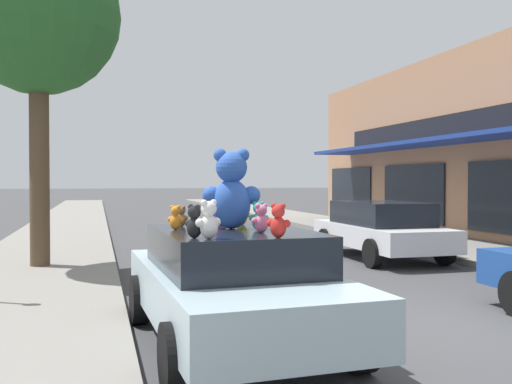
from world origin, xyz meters
TOP-DOWN VIEW (x-y plane):
  - ground_plane at (0.00, 0.00)m, footprint 260.00×260.00m
  - plush_art_car at (-2.54, -0.01)m, footprint 2.13×4.20m
  - teddy_bear_giant at (-2.52, 0.11)m, footprint 0.70×0.46m
  - teddy_bear_white at (-2.99, -0.95)m, footprint 0.28×0.21m
  - teddy_bear_red at (-2.32, -1.02)m, footprint 0.24×0.22m
  - teddy_bear_pink at (-2.33, -0.46)m, footprint 0.24×0.16m
  - teddy_bear_teal at (-2.28, -0.19)m, footprint 0.23×0.21m
  - teddy_bear_orange at (-3.16, 0.15)m, footprint 0.20×0.17m
  - teddy_bear_purple at (-2.54, 0.59)m, footprint 0.27×0.22m
  - teddy_bear_black at (-3.11, -0.84)m, footprint 0.21×0.23m
  - teddy_bear_yellow at (-2.26, 0.67)m, footprint 0.21×0.19m
  - teddy_bear_brown at (-3.02, 0.60)m, footprint 0.16×0.18m
  - parked_car_far_center at (2.46, 5.93)m, footprint 1.93×4.13m
  - street_tree at (-5.11, 5.83)m, footprint 3.20×3.20m

SIDE VIEW (x-z plane):
  - ground_plane at x=0.00m, z-range 0.00..0.00m
  - plush_art_car at x=-2.54m, z-range 0.05..1.35m
  - parked_car_far_center at x=2.46m, z-range 0.05..1.40m
  - teddy_bear_brown at x=-3.02m, z-range 1.29..1.54m
  - teddy_bear_orange at x=-3.16m, z-range 1.29..1.57m
  - teddy_bear_yellow at x=-2.26m, z-range 1.29..1.59m
  - teddy_bear_pink at x=-2.33m, z-range 1.29..1.60m
  - teddy_bear_teal at x=-2.28m, z-range 1.29..1.61m
  - teddy_bear_black at x=-3.11m, z-range 1.29..1.62m
  - teddy_bear_red at x=-2.32m, z-range 1.29..1.63m
  - teddy_bear_purple at x=-2.54m, z-range 1.29..1.65m
  - teddy_bear_white at x=-2.99m, z-range 1.29..1.67m
  - teddy_bear_giant at x=-2.52m, z-range 1.28..2.20m
  - street_tree at x=-5.11m, z-range 1.81..8.41m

